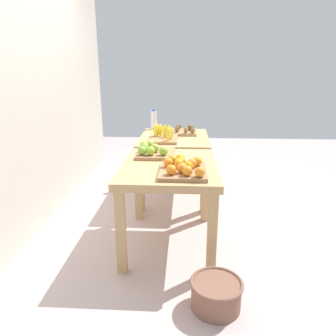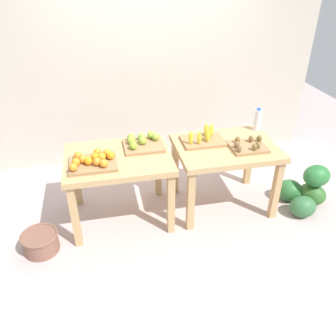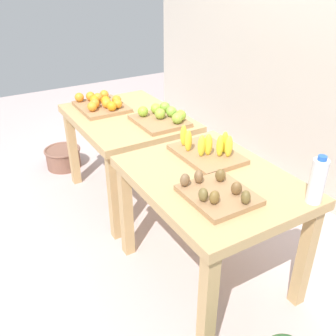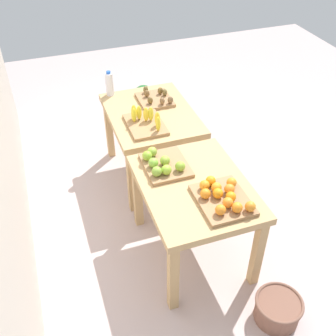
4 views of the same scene
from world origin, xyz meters
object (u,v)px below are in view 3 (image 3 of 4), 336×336
(display_table_right, at_px, (211,192))
(wicker_basket, at_px, (63,157))
(water_bottle, at_px, (317,181))
(display_table_left, at_px, (128,128))
(kiwi_bin, at_px, (217,193))
(apple_bin, at_px, (162,117))
(banana_crate, at_px, (207,151))
(orange_bin, at_px, (101,104))

(display_table_right, bearing_deg, wicker_basket, -169.72)
(display_table_right, bearing_deg, water_bottle, 31.51)
(display_table_left, relative_size, wicker_basket, 2.96)
(display_table_left, relative_size, kiwi_bin, 2.87)
(apple_bin, height_order, wicker_basket, apple_bin)
(banana_crate, distance_m, kiwi_bin, 0.46)
(orange_bin, bearing_deg, display_table_left, 26.17)
(banana_crate, height_order, kiwi_bin, banana_crate)
(banana_crate, relative_size, water_bottle, 1.70)
(display_table_right, height_order, apple_bin, apple_bin)
(display_table_right, bearing_deg, kiwi_bin, -29.66)
(display_table_left, distance_m, display_table_right, 1.12)
(orange_bin, height_order, water_bottle, water_bottle)
(display_table_right, distance_m, apple_bin, 0.88)
(display_table_left, distance_m, water_bottle, 1.63)
(display_table_right, height_order, water_bottle, water_bottle)
(banana_crate, xyz_separation_m, wicker_basket, (-1.72, -0.47, -0.68))
(display_table_left, height_order, display_table_right, same)
(water_bottle, bearing_deg, kiwi_bin, -125.13)
(wicker_basket, bearing_deg, kiwi_bin, 6.51)
(display_table_left, xyz_separation_m, banana_crate, (0.91, 0.12, 0.15))
(display_table_left, relative_size, orange_bin, 2.35)
(orange_bin, distance_m, kiwi_bin, 1.55)
(apple_bin, xyz_separation_m, water_bottle, (1.32, 0.12, 0.08))
(water_bottle, distance_m, wicker_basket, 2.59)
(display_table_left, height_order, banana_crate, banana_crate)
(orange_bin, distance_m, water_bottle, 1.87)
(wicker_basket, bearing_deg, banana_crate, 15.18)
(display_table_left, bearing_deg, apple_bin, 31.26)
(display_table_left, relative_size, apple_bin, 2.60)
(apple_bin, bearing_deg, banana_crate, -4.26)
(display_table_right, xyz_separation_m, water_bottle, (0.47, 0.29, 0.23))
(orange_bin, bearing_deg, display_table_right, 4.91)
(apple_bin, height_order, kiwi_bin, apple_bin)
(apple_bin, distance_m, banana_crate, 0.64)
(kiwi_bin, bearing_deg, wicker_basket, -173.49)
(orange_bin, relative_size, water_bottle, 1.72)
(display_table_right, relative_size, wicker_basket, 2.96)
(banana_crate, distance_m, wicker_basket, 1.91)
(orange_bin, xyz_separation_m, wicker_basket, (-0.57, -0.23, -0.68))
(display_table_left, distance_m, apple_bin, 0.35)
(orange_bin, bearing_deg, banana_crate, 11.47)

